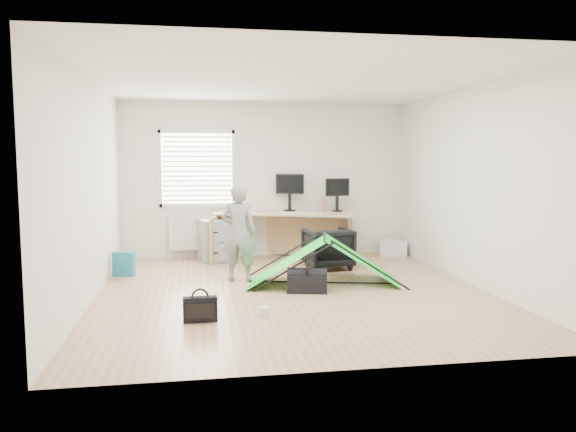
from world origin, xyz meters
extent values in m
plane|color=tan|center=(0.00, 0.00, 0.00)|extent=(5.50, 5.50, 0.00)
cube|color=silver|center=(0.00, 2.75, 1.35)|extent=(5.00, 0.02, 2.70)
cube|color=silver|center=(-1.20, 2.71, 1.55)|extent=(1.20, 0.06, 1.20)
cube|color=silver|center=(-1.20, 2.67, 0.45)|extent=(1.00, 0.12, 0.60)
cube|color=tan|center=(0.27, 2.32, 0.40)|extent=(2.49, 1.43, 0.81)
cube|color=#959799|center=(-0.94, 2.40, 0.35)|extent=(0.59, 0.70, 0.71)
cube|color=black|center=(0.39, 2.55, 1.05)|extent=(0.50, 0.30, 0.47)
cube|color=black|center=(1.18, 2.35, 1.02)|extent=(0.45, 0.19, 0.42)
cube|color=beige|center=(0.40, 2.13, 0.82)|extent=(0.46, 0.18, 0.02)
cylinder|color=#C26C8A|center=(0.97, 2.54, 0.92)|extent=(0.07, 0.07, 0.22)
imported|color=black|center=(0.81, 1.44, 0.32)|extent=(0.75, 0.77, 0.64)
imported|color=slate|center=(-0.64, 0.73, 0.69)|extent=(0.58, 0.46, 1.38)
cube|color=silver|center=(2.21, 2.38, 0.13)|extent=(0.53, 0.42, 0.26)
cube|color=#1D7081|center=(-2.30, 1.35, 0.18)|extent=(0.33, 0.22, 0.36)
cube|color=black|center=(-1.21, -1.17, 0.14)|extent=(0.36, 0.12, 0.27)
cube|color=silver|center=(-0.50, -1.07, 0.05)|extent=(0.13, 0.13, 0.10)
cube|color=black|center=(0.18, -0.06, 0.11)|extent=(0.56, 0.37, 0.22)
camera|label=1|loc=(-1.23, -7.07, 1.75)|focal=35.00mm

